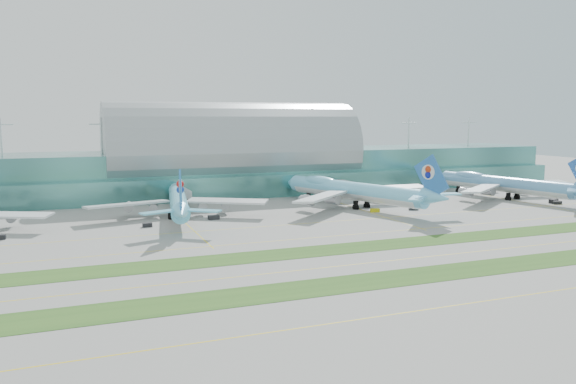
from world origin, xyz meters
name	(u,v)px	position (x,y,z in m)	size (l,w,h in m)	color
ground	(360,249)	(0.00, 0.00, 0.00)	(700.00, 700.00, 0.00)	gray
terminal	(233,163)	(0.01, 128.79, 14.23)	(340.00, 69.10, 36.00)	#3D7A75
grass_strip_near	(419,275)	(0.00, -28.00, 0.04)	(420.00, 12.00, 0.08)	#2D591E
grass_strip_far	(357,247)	(0.00, 2.00, 0.04)	(420.00, 12.00, 0.08)	#2D591E
taxiline_a	(478,302)	(0.00, -48.00, 0.01)	(420.00, 0.35, 0.01)	yellow
taxiline_b	(387,261)	(0.00, -14.00, 0.01)	(420.00, 0.35, 0.01)	yellow
taxiline_c	(332,236)	(0.00, 18.00, 0.01)	(420.00, 0.35, 0.01)	yellow
taxiline_d	(304,224)	(0.00, 40.00, 0.01)	(420.00, 0.35, 0.01)	yellow
airliner_b	(178,200)	(-37.47, 68.71, 6.28)	(64.43, 73.80, 20.35)	#6ED3F3
airliner_c	(352,189)	(32.12, 65.94, 7.14)	(69.71, 81.16, 23.15)	#70D0F8
airliner_d	(504,183)	(106.45, 63.09, 6.85)	(69.23, 79.79, 22.19)	#5D9BCD
gse_c	(147,225)	(-50.56, 53.22, 0.67)	(3.15, 1.61, 1.34)	black
gse_d	(214,217)	(-26.84, 58.67, 0.73)	(3.84, 2.15, 1.46)	black
gse_e	(375,210)	(34.39, 51.71, 0.68)	(3.44, 1.50, 1.37)	#D1C70C
gse_f	(413,208)	(50.98, 50.65, 0.75)	(3.49, 1.77, 1.49)	black
gse_g	(554,201)	(116.24, 44.34, 0.86)	(3.91, 2.06, 1.73)	black
gse_h	(557,203)	(115.41, 41.74, 0.65)	(3.51, 1.80, 1.29)	black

